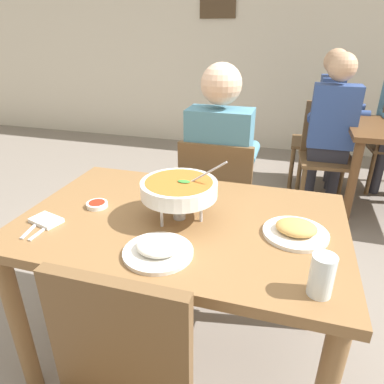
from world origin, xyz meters
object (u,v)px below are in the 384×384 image
drink_glass (321,277)px  chair_bg_right (327,149)px  sauce_dish (97,204)px  patron_bg_right (332,124)px  chair_diner_main (218,201)px  diner_main (220,163)px  appetizer_plate (296,231)px  dining_table_main (182,242)px  chair_bg_middle (326,136)px  patron_bg_middle (332,112)px  rice_plate (159,249)px  curry_bowl (179,189)px

drink_glass → chair_bg_right: bearing=85.5°
sauce_dish → patron_bg_right: patron_bg_right is taller
chair_diner_main → diner_main: bearing=90.0°
appetizer_plate → dining_table_main: bearing=179.4°
appetizer_plate → drink_glass: drink_glass is taller
chair_bg_middle → drink_glass: bearing=-94.1°
sauce_dish → patron_bg_middle: patron_bg_middle is taller
rice_plate → chair_bg_right: chair_bg_right is taller
appetizer_plate → sauce_dish: (-0.82, -0.00, -0.01)m
appetizer_plate → patron_bg_middle: 2.42m
sauce_dish → patron_bg_middle: bearing=65.2°
dining_table_main → curry_bowl: size_ratio=3.87×
diner_main → chair_bg_right: bearing=60.5°
curry_bowl → sauce_dish: curry_bowl is taller
curry_bowl → patron_bg_right: 2.03m
chair_diner_main → chair_bg_right: 1.44m
chair_bg_middle → patron_bg_middle: 0.24m
chair_bg_middle → chair_bg_right: size_ratio=1.00×
rice_plate → appetizer_plate: 0.51m
dining_table_main → patron_bg_right: size_ratio=0.98×
dining_table_main → chair_bg_middle: chair_bg_middle is taller
chair_diner_main → rice_plate: (0.00, -0.96, 0.28)m
drink_glass → patron_bg_middle: 2.71m
diner_main → curry_bowl: size_ratio=3.94×
diner_main → chair_bg_right: (0.70, 1.23, -0.24)m
diner_main → rice_plate: bearing=-89.7°
diner_main → sauce_dish: size_ratio=14.56×
chair_diner_main → rice_plate: bearing=-89.7°
chair_bg_middle → patron_bg_right: size_ratio=0.69×
drink_glass → chair_bg_middle: 2.71m
drink_glass → patron_bg_middle: (0.22, 2.70, -0.08)m
dining_table_main → patron_bg_middle: size_ratio=0.98×
dining_table_main → sauce_dish: size_ratio=14.31×
appetizer_plate → patron_bg_right: size_ratio=0.18×
sauce_dish → chair_bg_right: chair_bg_right is taller
curry_bowl → drink_glass: size_ratio=2.56×
curry_bowl → sauce_dish: size_ratio=3.69×
curry_bowl → chair_bg_right: 2.13m
chair_diner_main → patron_bg_right: (0.70, 1.19, 0.24)m
curry_bowl → appetizer_plate: (0.45, -0.00, -0.11)m
chair_diner_main → patron_bg_middle: (0.73, 1.69, 0.24)m
diner_main → patron_bg_middle: same height
dining_table_main → drink_glass: size_ratio=9.91×
diner_main → sauce_dish: diner_main is taller
dining_table_main → patron_bg_middle: 2.51m
dining_table_main → chair_bg_right: bearing=70.5°
diner_main → patron_bg_right: same height
chair_bg_middle → patron_bg_middle: size_ratio=0.69×
curry_bowl → patron_bg_right: patron_bg_right is taller
diner_main → patron_bg_middle: (0.73, 1.66, 0.00)m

